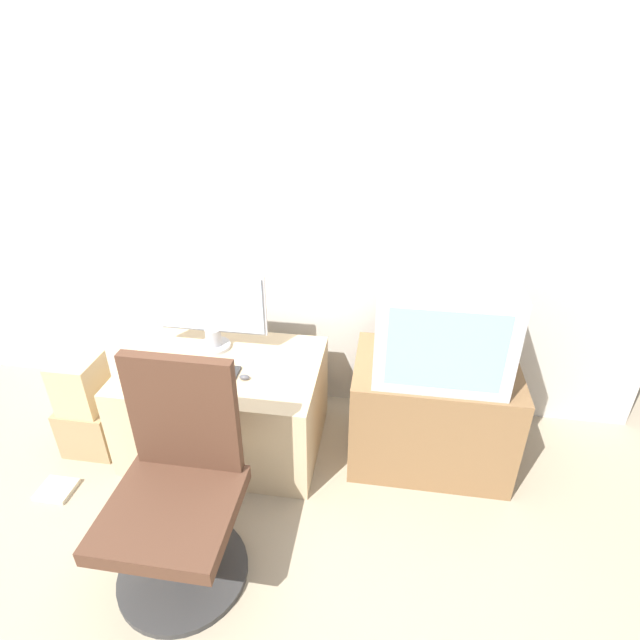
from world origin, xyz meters
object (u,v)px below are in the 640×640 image
Objects in this scene: main_monitor at (210,309)px; cardboard_box_lower at (93,426)px; book at (56,490)px; office_chair at (178,497)px; keyboard at (204,371)px; mouse at (244,377)px; crt_tv at (443,325)px.

cardboard_box_lower is at bearing -154.18° from main_monitor.
main_monitor is 1.21m from book.
office_chair reaches higher than cardboard_box_lower.
keyboard is 0.37× the size of office_chair.
main_monitor is 1.00m from office_chair.
main_monitor is 0.34m from keyboard.
cardboard_box_lower is 0.37m from book.
mouse is at bearing 22.57° from book.
main_monitor is 0.43m from mouse.
keyboard is 0.78m from cardboard_box_lower.
office_chair is (-1.05, -0.80, -0.45)m from crt_tv.
cardboard_box_lower is at bearing -173.79° from keyboard.
main_monitor is 2.12× the size of cardboard_box_lower.
main_monitor is 3.53× the size of book.
crt_tv is (1.18, 0.13, 0.30)m from keyboard.
office_chair reaches higher than keyboard.
keyboard is 0.97m from book.
book is at bearing -163.95° from crt_tv.
office_chair reaches higher than mouse.
book is at bearing -157.43° from mouse.
mouse reaches higher than cardboard_box_lower.
crt_tv reaches higher than book.
keyboard reaches higher than book.
book is (-1.88, -0.54, -0.84)m from crt_tv.
keyboard is 6.81× the size of mouse.
main_monitor is at bearing 132.94° from mouse.
book is at bearing -135.95° from main_monitor.
keyboard is at bearing 100.41° from office_chair.
main_monitor is 11.43× the size of mouse.
office_chair reaches higher than book.
book is at bearing -149.37° from keyboard.
main_monitor is 1.21m from crt_tv.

